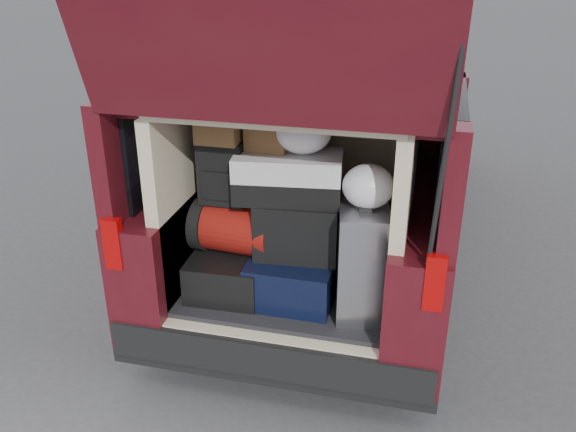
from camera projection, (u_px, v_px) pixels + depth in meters
The scene contains 14 objects.
ground at pixel (281, 377), 3.87m from camera, with size 80.00×80.00×0.00m, color #373739.
minivan at pixel (336, 150), 5.12m from camera, with size 1.90×5.35×2.77m.
load_floor at pixel (292, 317), 4.00m from camera, with size 1.24×1.05×0.55m, color black.
black_hardshell at pixel (232, 267), 3.80m from camera, with size 0.44×0.61×0.24m, color black.
navy_hardshell at pixel (296, 272), 3.72m from camera, with size 0.50×0.61×0.27m, color black.
silver_roller at pixel (362, 259), 3.47m from camera, with size 0.27×0.44×0.66m, color silver.
red_duffel at pixel (235, 227), 3.68m from camera, with size 0.48×0.32×0.32m, color maroon.
black_soft_case at pixel (297, 228), 3.57m from camera, with size 0.49×0.29×0.35m, color black.
backpack at pixel (223, 172), 3.55m from camera, with size 0.27×0.16×0.38m, color black.
twotone_duffel at pixel (288, 177), 3.47m from camera, with size 0.61×0.31×0.27m, color silver.
grocery_sack_lower at pixel (219, 123), 3.41m from camera, with size 0.24×0.20×0.22m, color brown.
grocery_sack_upper at pixel (269, 129), 3.44m from camera, with size 0.24×0.20×0.24m, color brown.
plastic_bag_center at pixel (303, 131), 3.38m from camera, with size 0.32×0.30×0.26m, color white.
plastic_bag_right at pixel (368, 186), 3.27m from camera, with size 0.28×0.26×0.24m, color white.
Camera 1 is at (0.77, -2.98, 2.56)m, focal length 38.00 mm.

